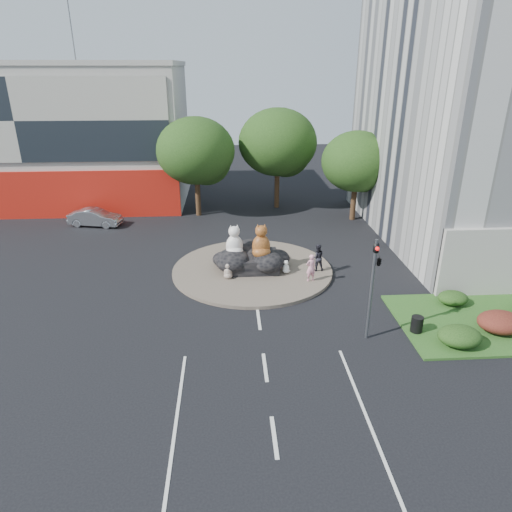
{
  "coord_description": "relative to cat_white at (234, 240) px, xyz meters",
  "views": [
    {
      "loc": [
        -1.4,
        -16.18,
        11.97
      ],
      "look_at": [
        0.09,
        7.66,
        2.0
      ],
      "focal_mm": 32.0,
      "sensor_mm": 36.0,
      "label": 1
    }
  ],
  "objects": [
    {
      "name": "ground",
      "position": [
        1.1,
        -9.95,
        -2.11
      ],
      "size": [
        120.0,
        120.0,
        0.0
      ],
      "primitive_type": "plane",
      "color": "black",
      "rests_on": "ground"
    },
    {
      "name": "roundabout_island",
      "position": [
        1.1,
        0.05,
        -2.01
      ],
      "size": [
        10.0,
        10.0,
        0.2
      ],
      "primitive_type": "cylinder",
      "color": "brown",
      "rests_on": "ground"
    },
    {
      "name": "rock_plinth",
      "position": [
        1.1,
        0.05,
        -1.46
      ],
      "size": [
        3.2,
        2.6,
        0.9
      ],
      "primitive_type": null,
      "color": "black",
      "rests_on": "roundabout_island"
    },
    {
      "name": "shophouse_block",
      "position": [
        -16.9,
        17.96,
        4.07
      ],
      "size": [
        25.2,
        12.3,
        17.4
      ],
      "color": "#B9B4A7",
      "rests_on": "ground"
    },
    {
      "name": "grass_verge",
      "position": [
        13.1,
        -6.95,
        -2.05
      ],
      "size": [
        10.0,
        6.0,
        0.12
      ],
      "primitive_type": "cube",
      "color": "#20531B",
      "rests_on": "ground"
    },
    {
      "name": "tree_left",
      "position": [
        -2.83,
        12.11,
        3.14
      ],
      "size": [
        6.46,
        6.46,
        8.27
      ],
      "color": "#382314",
      "rests_on": "ground"
    },
    {
      "name": "tree_mid",
      "position": [
        4.17,
        14.11,
        3.45
      ],
      "size": [
        6.84,
        6.84,
        8.76
      ],
      "color": "#382314",
      "rests_on": "ground"
    },
    {
      "name": "tree_right",
      "position": [
        10.17,
        10.11,
        2.52
      ],
      "size": [
        5.7,
        5.7,
        7.3
      ],
      "color": "#382314",
      "rests_on": "ground"
    },
    {
      "name": "hedge_near_green",
      "position": [
        10.1,
        -8.95,
        -1.54
      ],
      "size": [
        2.0,
        1.6,
        0.9
      ],
      "primitive_type": "ellipsoid",
      "color": "#163410",
      "rests_on": "grass_verge"
    },
    {
      "name": "hedge_red",
      "position": [
        12.6,
        -7.95,
        -1.5
      ],
      "size": [
        2.2,
        1.76,
        0.99
      ],
      "primitive_type": "ellipsoid",
      "color": "#4A1314",
      "rests_on": "grass_verge"
    },
    {
      "name": "hedge_back_green",
      "position": [
        11.6,
        -5.15,
        -1.63
      ],
      "size": [
        1.6,
        1.28,
        0.72
      ],
      "primitive_type": "ellipsoid",
      "color": "#163410",
      "rests_on": "grass_verge"
    },
    {
      "name": "traffic_light",
      "position": [
        6.2,
        -7.95,
        1.51
      ],
      "size": [
        0.44,
        1.24,
        5.0
      ],
      "color": "#595B60",
      "rests_on": "ground"
    },
    {
      "name": "street_lamp",
      "position": [
        13.92,
        -1.95,
        2.44
      ],
      "size": [
        2.34,
        0.22,
        8.06
      ],
      "color": "#595B60",
      "rests_on": "ground"
    },
    {
      "name": "cat_white",
      "position": [
        0.0,
        0.0,
        0.0
      ],
      "size": [
        1.34,
        1.2,
        2.02
      ],
      "primitive_type": null,
      "rotation": [
        0.0,
        0.0,
        0.13
      ],
      "color": "silver",
      "rests_on": "rock_plinth"
    },
    {
      "name": "cat_tabby",
      "position": [
        1.63,
        -0.25,
        0.05
      ],
      "size": [
        1.31,
        1.14,
        2.13
      ],
      "primitive_type": null,
      "rotation": [
        0.0,
        0.0,
        0.02
      ],
      "color": "#A77022",
      "rests_on": "rock_plinth"
    },
    {
      "name": "kitten_calico",
      "position": [
        -0.43,
        -1.26,
        -1.42
      ],
      "size": [
        0.63,
        0.55,
        0.99
      ],
      "primitive_type": null,
      "rotation": [
        0.0,
        0.0,
        -0.06
      ],
      "color": "beige",
      "rests_on": "roundabout_island"
    },
    {
      "name": "kitten_white",
      "position": [
        3.12,
        -0.74,
        -1.49
      ],
      "size": [
        0.64,
        0.61,
        0.84
      ],
      "primitive_type": null,
      "rotation": [
        0.0,
        0.0,
        0.44
      ],
      "color": "white",
      "rests_on": "roundabout_island"
    },
    {
      "name": "pedestrian_pink",
      "position": [
        4.43,
        -1.97,
        -1.07
      ],
      "size": [
        0.71,
        0.57,
        1.68
      ],
      "primitive_type": "imported",
      "rotation": [
        0.0,
        0.0,
        3.46
      ],
      "color": "pink",
      "rests_on": "roundabout_island"
    },
    {
      "name": "pedestrian_dark",
      "position": [
        5.1,
        -0.5,
        -1.05
      ],
      "size": [
        0.87,
        0.69,
        1.72
      ],
      "primitive_type": "imported",
      "rotation": [
        0.0,
        0.0,
        3.19
      ],
      "color": "black",
      "rests_on": "roundabout_island"
    },
    {
      "name": "parked_car",
      "position": [
        -11.07,
        9.71,
        -1.42
      ],
      "size": [
        4.4,
        2.26,
        1.38
      ],
      "primitive_type": "imported",
      "rotation": [
        0.0,
        0.0,
        1.37
      ],
      "color": "#999AA0",
      "rests_on": "ground"
    },
    {
      "name": "litter_bin",
      "position": [
        8.6,
        -7.71,
        -1.6
      ],
      "size": [
        0.61,
        0.61,
        0.79
      ],
      "primitive_type": "cylinder",
      "rotation": [
        0.0,
        0.0,
        0.07
      ],
      "color": "black",
      "rests_on": "grass_verge"
    }
  ]
}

